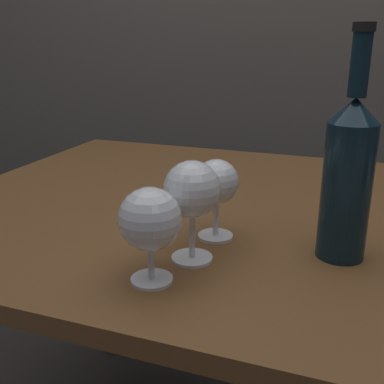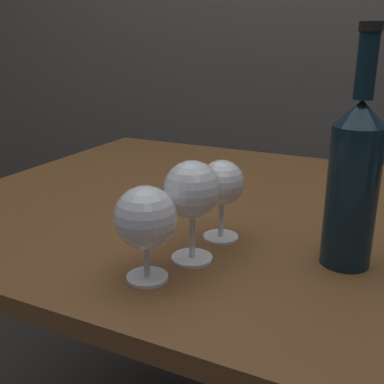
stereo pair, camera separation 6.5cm
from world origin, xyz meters
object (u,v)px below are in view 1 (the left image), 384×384
at_px(wine_glass_white, 218,183).
at_px(wine_bottle, 348,175).
at_px(wine_glass_pinot, 192,192).
at_px(wine_glass_cabernet, 150,221).

height_order(wine_glass_white, wine_bottle, wine_bottle).
xyz_separation_m(wine_glass_pinot, wine_glass_white, (0.01, 0.09, -0.01)).
xyz_separation_m(wine_glass_white, wine_bottle, (0.19, -0.00, 0.03)).
height_order(wine_glass_cabernet, wine_glass_pinot, wine_glass_pinot).
xyz_separation_m(wine_glass_cabernet, wine_glass_pinot, (0.03, 0.08, 0.02)).
relative_size(wine_glass_pinot, wine_glass_white, 1.14).
bearing_deg(wine_glass_cabernet, wine_glass_pinot, 69.68).
distance_m(wine_glass_pinot, wine_bottle, 0.22).
xyz_separation_m(wine_glass_cabernet, wine_glass_white, (0.04, 0.17, 0.01)).
bearing_deg(wine_bottle, wine_glass_pinot, -156.57).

